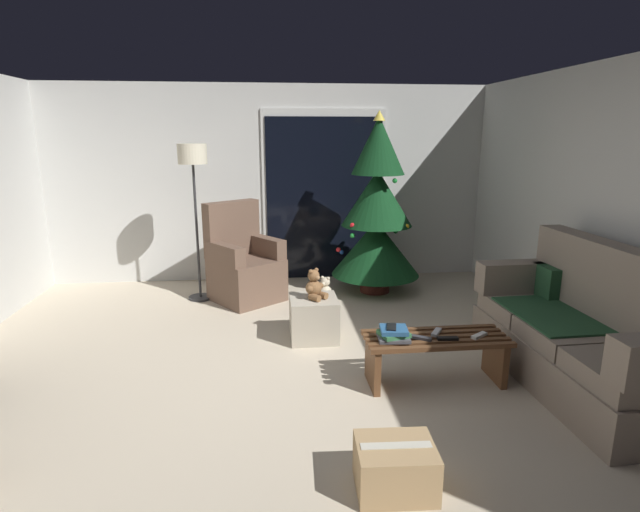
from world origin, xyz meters
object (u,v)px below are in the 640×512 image
couch (584,336)px  remote_white (479,335)px  cell_phone (391,327)px  teddy_bear_chestnut (314,286)px  armchair (244,266)px  remote_black (448,338)px  teddy_bear_cream_by_tree (325,290)px  remote_graphite (421,338)px  ottoman (314,318)px  christmas_tree (377,215)px  remote_silver (436,332)px  floor_lamp (193,169)px  book_stack (394,334)px  cardboard_box_taped_mid_floor (395,467)px  coffee_table (435,352)px

couch → remote_white: bearing=173.0°
cell_phone → teddy_bear_chestnut: bearing=131.8°
remote_white → teddy_bear_chestnut: size_ratio=0.55×
couch → armchair: (-2.65, 2.36, 0.00)m
remote_black → teddy_bear_chestnut: size_ratio=0.55×
teddy_bear_cream_by_tree → couch: bearing=-52.1°
remote_graphite → armchair: (-1.41, 2.26, 0.00)m
couch → ottoman: size_ratio=4.46×
teddy_bear_chestnut → christmas_tree: bearing=57.5°
remote_white → remote_silver: (-0.30, 0.10, 0.00)m
remote_white → floor_lamp: floor_lamp is taller
book_stack → remote_graphite: bearing=-7.5°
armchair → cardboard_box_taped_mid_floor: bearing=-74.5°
coffee_table → christmas_tree: bearing=89.2°
cell_phone → cardboard_box_taped_mid_floor: cell_phone is taller
couch → christmas_tree: size_ratio=0.91×
coffee_table → christmas_tree: christmas_tree is taller
book_stack → teddy_bear_cream_by_tree: book_stack is taller
coffee_table → teddy_bear_cream_by_tree: (-0.61, 2.06, -0.14)m
book_stack → armchair: size_ratio=0.22×
coffee_table → book_stack: (-0.34, -0.02, 0.17)m
remote_white → floor_lamp: size_ratio=0.09×
coffee_table → christmas_tree: (0.03, 2.33, 0.69)m
remote_black → christmas_tree: christmas_tree is taller
couch → teddy_bear_cream_by_tree: couch is taller
remote_graphite → cell_phone: bearing=113.0°
coffee_table → remote_black: (0.06, -0.08, 0.14)m
remote_graphite → book_stack: size_ratio=0.62×
christmas_tree → teddy_bear_cream_by_tree: (-0.65, -0.27, -0.83)m
christmas_tree → remote_graphite: bearing=-94.1°
remote_black → coffee_table: bearing=-137.9°
couch → remote_silver: (-1.09, 0.20, -0.00)m
couch → ottoman: couch is taller
ottoman → coffee_table: bearing=-48.6°
remote_white → remote_silver: bearing=-141.9°
remote_white → floor_lamp: bearing=-168.1°
remote_silver → armchair: (-1.56, 2.16, 0.00)m
christmas_tree → ottoman: (-0.89, -1.37, -0.75)m
coffee_table → remote_graphite: (-0.14, -0.05, 0.14)m
couch → christmas_tree: 2.75m
remote_graphite → teddy_bear_chestnut: (-0.71, 1.00, 0.12)m
teddy_bear_cream_by_tree → cardboard_box_taped_mid_floor: bearing=-89.9°
cell_phone → ottoman: (-0.49, 0.97, -0.28)m
couch → teddy_bear_chestnut: 2.24m
coffee_table → cardboard_box_taped_mid_floor: (-0.61, -1.15, -0.12)m
remote_silver → teddy_bear_cream_by_tree: 2.13m
remote_graphite → couch: bearing=-62.6°
remote_silver → remote_graphite: bearing=66.0°
couch → teddy_bear_chestnut: bearing=150.5°
ottoman → cardboard_box_taped_mid_floor: bearing=-83.5°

